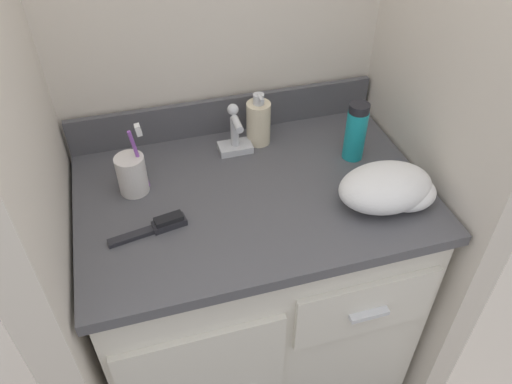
{
  "coord_description": "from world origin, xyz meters",
  "views": [
    {
      "loc": [
        -0.25,
        -0.9,
        1.63
      ],
      "look_at": [
        0.0,
        -0.03,
        0.84
      ],
      "focal_mm": 35.0,
      "sensor_mm": 36.0,
      "label": 1
    }
  ],
  "objects_px": {
    "shaving_cream_can": "(356,132)",
    "hairbrush": "(159,226)",
    "soap_dispenser": "(259,122)",
    "hand_towel": "(391,189)",
    "toothbrush_cup": "(132,174)"
  },
  "relations": [
    {
      "from": "shaving_cream_can",
      "to": "hairbrush",
      "type": "distance_m",
      "value": 0.56
    },
    {
      "from": "soap_dispenser",
      "to": "shaving_cream_can",
      "type": "relative_size",
      "value": 0.96
    },
    {
      "from": "hand_towel",
      "to": "soap_dispenser",
      "type": "bearing_deg",
      "value": 124.39
    },
    {
      "from": "toothbrush_cup",
      "to": "hairbrush",
      "type": "relative_size",
      "value": 1.03
    },
    {
      "from": "toothbrush_cup",
      "to": "shaving_cream_can",
      "type": "distance_m",
      "value": 0.58
    },
    {
      "from": "toothbrush_cup",
      "to": "hand_towel",
      "type": "bearing_deg",
      "value": -20.43
    },
    {
      "from": "shaving_cream_can",
      "to": "hairbrush",
      "type": "xyz_separation_m",
      "value": [
        -0.54,
        -0.13,
        -0.07
      ]
    },
    {
      "from": "toothbrush_cup",
      "to": "hand_towel",
      "type": "distance_m",
      "value": 0.62
    },
    {
      "from": "soap_dispenser",
      "to": "shaving_cream_can",
      "type": "xyz_separation_m",
      "value": [
        0.22,
        -0.14,
        0.02
      ]
    },
    {
      "from": "toothbrush_cup",
      "to": "hairbrush",
      "type": "height_order",
      "value": "toothbrush_cup"
    },
    {
      "from": "shaving_cream_can",
      "to": "hand_towel",
      "type": "distance_m",
      "value": 0.2
    },
    {
      "from": "toothbrush_cup",
      "to": "soap_dispenser",
      "type": "relative_size",
      "value": 1.21
    },
    {
      "from": "soap_dispenser",
      "to": "hand_towel",
      "type": "xyz_separation_m",
      "value": [
        0.23,
        -0.33,
        -0.02
      ]
    },
    {
      "from": "toothbrush_cup",
      "to": "shaving_cream_can",
      "type": "relative_size",
      "value": 1.16
    },
    {
      "from": "hairbrush",
      "to": "hand_towel",
      "type": "distance_m",
      "value": 0.55
    }
  ]
}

